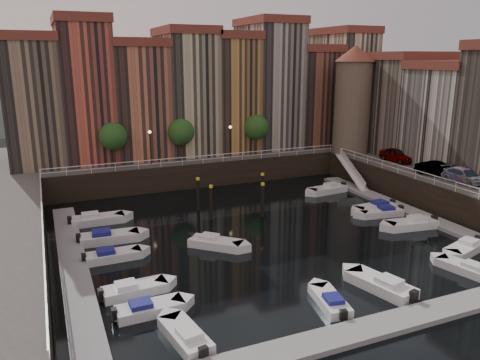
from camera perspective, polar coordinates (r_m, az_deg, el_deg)
name	(u,v)px	position (r m, az deg, el deg)	size (l,w,h in m)	color
ground	(260,231)	(42.77, 2.50, -6.26)	(200.00, 200.00, 0.00)	black
quay_far	(180,160)	(65.82, -7.27, 2.49)	(80.00, 20.00, 3.00)	black
dock_left	(73,263)	(38.13, -19.68, -9.56)	(2.00, 28.00, 0.35)	gray
dock_right	(408,210)	(50.76, 19.79, -3.52)	(2.00, 28.00, 0.35)	gray
dock_near	(386,325)	(29.82, 17.32, -16.48)	(30.00, 2.00, 0.35)	gray
mountains	(107,83)	(147.41, -15.91, 11.29)	(145.00, 100.00, 18.00)	#2D382D
far_terrace	(208,91)	(63.12, -3.98, 10.73)	(48.70, 10.30, 17.50)	#836D53
right_terrace	(456,109)	(59.47, 24.84, 7.83)	(9.30, 24.30, 14.00)	#746758
corner_tower	(353,98)	(63.00, 13.58, 9.66)	(5.20, 5.20, 13.80)	#6B5B4C
promenade_trees	(186,132)	(57.17, -6.56, 5.85)	(21.20, 3.20, 5.20)	black
street_lamps	(192,139)	(56.43, -5.92, 5.04)	(10.36, 0.36, 4.18)	black
railings	(239,179)	(45.86, -0.07, 0.18)	(36.08, 34.04, 0.52)	white
gangway	(351,170)	(58.98, 13.41, 1.19)	(2.78, 8.32, 3.73)	white
mooring_pilings	(234,197)	(47.22, -0.75, -2.09)	(7.24, 4.77, 3.78)	black
boat_left_0	(148,309)	(30.30, -11.10, -15.16)	(4.43, 1.70, 1.01)	silver
boat_left_1	(133,289)	(32.70, -12.88, -12.88)	(4.56, 1.92, 1.04)	silver
boat_left_2	(112,256)	(38.19, -15.33, -8.88)	(4.48, 1.67, 1.03)	silver
boat_left_3	(108,237)	(41.80, -15.77, -6.74)	(5.22, 2.20, 1.19)	silver
boat_left_4	(96,219)	(46.57, -17.09, -4.62)	(5.14, 1.90, 1.18)	silver
boat_right_0	(466,248)	(42.41, 25.82, -7.47)	(4.65, 2.81, 1.04)	silver
boat_right_1	(412,224)	(46.24, 20.24, -5.04)	(5.15, 2.46, 1.16)	silver
boat_right_2	(382,212)	(48.76, 16.88, -3.78)	(4.74, 2.29, 1.07)	silver
boat_right_3	(376,208)	(50.04, 16.23, -3.24)	(4.87, 2.04, 1.11)	silver
boat_right_4	(328,189)	(55.53, 10.70, -1.13)	(5.02, 2.28, 1.13)	silver
boat_near_0	(186,336)	(27.45, -6.61, -18.38)	(2.26, 4.57, 1.03)	silver
boat_near_1	(330,301)	(31.16, 10.95, -14.30)	(2.18, 4.23, 0.95)	silver
boat_near_2	(382,285)	(33.77, 16.92, -12.15)	(2.97, 5.25, 1.17)	silver
boat_near_3	(466,268)	(38.58, 25.86, -9.68)	(2.45, 4.38, 0.98)	silver
car_a	(397,156)	(59.52, 18.58, 2.81)	(1.90, 4.72, 1.61)	gray
car_b	(437,170)	(53.66, 22.90, 1.11)	(1.58, 4.53, 1.49)	gray
car_c	(465,177)	(51.77, 25.69, 0.33)	(2.07, 5.08, 1.47)	gray
boat_extra_892	(215,243)	(39.25, -3.09, -7.66)	(4.46, 4.31, 1.09)	silver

